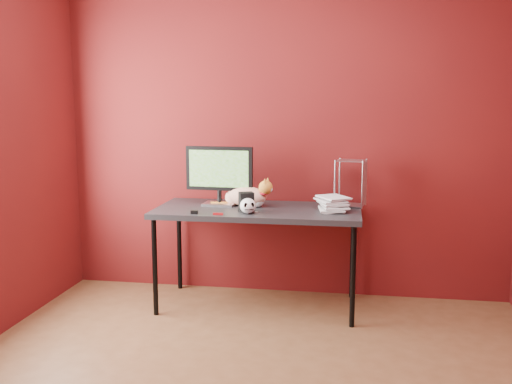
% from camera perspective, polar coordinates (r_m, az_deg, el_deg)
% --- Properties ---
extents(room, '(3.52, 3.52, 2.61)m').
position_cam_1_polar(room, '(2.75, -1.22, 7.33)').
color(room, '#56351D').
rests_on(room, ground).
extents(desk, '(1.50, 0.70, 0.75)m').
position_cam_1_polar(desk, '(4.21, 0.20, -2.31)').
color(desk, black).
rests_on(desk, ground).
extents(monitor, '(0.52, 0.18, 0.45)m').
position_cam_1_polar(monitor, '(4.29, -3.70, 1.95)').
color(monitor, '#ABABB0').
rests_on(monitor, desk).
extents(cat, '(0.48, 0.25, 0.22)m').
position_cam_1_polar(cat, '(4.27, -0.97, -0.40)').
color(cat, '#C45229').
rests_on(cat, desk).
extents(skull_mug, '(0.11, 0.12, 0.11)m').
position_cam_1_polar(skull_mug, '(3.99, -0.82, -1.39)').
color(skull_mug, white).
rests_on(skull_mug, desk).
extents(speaker, '(0.13, 0.12, 0.14)m').
position_cam_1_polar(speaker, '(4.07, -0.98, -1.07)').
color(speaker, black).
rests_on(speaker, desk).
extents(book_stack, '(0.27, 0.29, 1.18)m').
position_cam_1_polar(book_stack, '(4.06, 6.67, 6.31)').
color(book_stack, beige).
rests_on(book_stack, desk).
extents(wire_rack, '(0.23, 0.20, 0.35)m').
position_cam_1_polar(wire_rack, '(4.32, 9.44, 0.91)').
color(wire_rack, '#ABABB0').
rests_on(wire_rack, desk).
extents(pocket_knife, '(0.07, 0.02, 0.01)m').
position_cam_1_polar(pocket_knife, '(3.96, -3.81, -2.20)').
color(pocket_knife, '#9C0C11').
rests_on(pocket_knife, desk).
extents(black_gadget, '(0.05, 0.03, 0.02)m').
position_cam_1_polar(black_gadget, '(4.01, -6.18, -2.02)').
color(black_gadget, black).
rests_on(black_gadget, desk).
extents(washer, '(0.04, 0.04, 0.00)m').
position_cam_1_polar(washer, '(4.04, -0.05, -2.03)').
color(washer, '#ABABB0').
rests_on(washer, desk).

